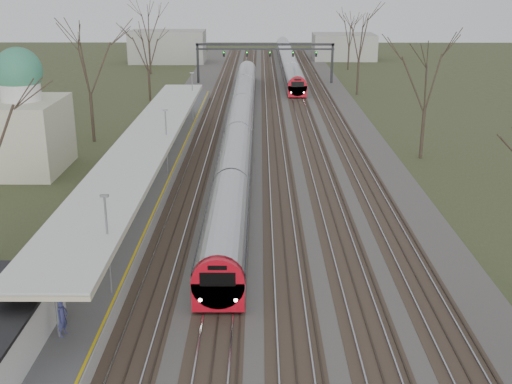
# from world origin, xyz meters

# --- Properties ---
(track_bed) EXTENTS (24.00, 160.00, 0.22)m
(track_bed) POSITION_xyz_m (0.26, 55.00, 0.06)
(track_bed) COLOR #474442
(track_bed) RESTS_ON ground
(platform) EXTENTS (3.50, 69.00, 1.00)m
(platform) POSITION_xyz_m (-9.05, 37.50, 0.50)
(platform) COLOR #9E9B93
(platform) RESTS_ON ground
(canopy) EXTENTS (4.10, 50.00, 3.11)m
(canopy) POSITION_xyz_m (-9.05, 32.99, 3.93)
(canopy) COLOR slate
(canopy) RESTS_ON platform
(dome_building) EXTENTS (10.00, 8.00, 10.30)m
(dome_building) POSITION_xyz_m (-21.71, 38.00, 3.72)
(dome_building) COLOR beige
(dome_building) RESTS_ON ground
(signal_gantry) EXTENTS (21.00, 0.59, 6.08)m
(signal_gantry) POSITION_xyz_m (0.29, 84.99, 4.91)
(signal_gantry) COLOR black
(signal_gantry) RESTS_ON ground
(tree_west_far) EXTENTS (5.50, 5.50, 11.33)m
(tree_west_far) POSITION_xyz_m (-17.00, 48.00, 8.02)
(tree_west_far) COLOR #2D231C
(tree_west_far) RESTS_ON ground
(tree_east_far) EXTENTS (5.00, 5.00, 10.30)m
(tree_east_far) POSITION_xyz_m (14.00, 42.00, 7.29)
(tree_east_far) COLOR #2D231C
(tree_east_far) RESTS_ON ground
(train_near) EXTENTS (2.62, 75.21, 3.05)m
(train_near) POSITION_xyz_m (-2.50, 50.80, 1.48)
(train_near) COLOR #ABAEB5
(train_near) RESTS_ON ground
(train_far) EXTENTS (2.62, 60.21, 3.05)m
(train_far) POSITION_xyz_m (4.50, 101.24, 1.48)
(train_far) COLOR #ABAEB5
(train_far) RESTS_ON ground
(passenger) EXTENTS (0.57, 0.71, 1.70)m
(passenger) POSITION_xyz_m (-8.91, 10.10, 1.85)
(passenger) COLOR navy
(passenger) RESTS_ON platform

